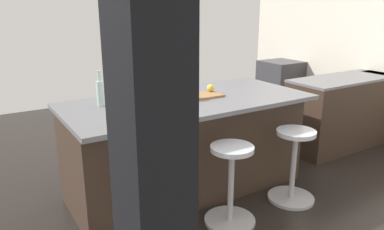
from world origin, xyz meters
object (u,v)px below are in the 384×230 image
at_px(oven_range, 280,87).
at_px(kitchen_island, 187,144).
at_px(apple_green, 195,94).
at_px(cutting_board, 203,96).
at_px(stool_middle, 231,187).
at_px(stool_by_window, 293,168).
at_px(stool_near_camera, 151,212).
at_px(water_bottle, 100,92).
at_px(apple_yellow, 210,88).

xyz_separation_m(oven_range, kitchen_island, (2.81, 1.56, 0.04)).
bearing_deg(oven_range, apple_green, 31.03).
distance_m(oven_range, cutting_board, 3.13).
bearing_deg(stool_middle, stool_by_window, 180.00).
relative_size(kitchen_island, stool_middle, 3.32).
height_order(oven_range, apple_green, apple_green).
bearing_deg(stool_near_camera, oven_range, -147.27).
relative_size(stool_middle, stool_near_camera, 1.00).
height_order(cutting_board, apple_green, apple_green).
distance_m(kitchen_island, stool_near_camera, 1.04).
height_order(apple_green, water_bottle, water_bottle).
relative_size(stool_middle, apple_yellow, 9.59).
relative_size(oven_range, water_bottle, 2.84).
bearing_deg(stool_middle, apple_green, -92.36).
bearing_deg(cutting_board, stool_near_camera, 37.18).
xyz_separation_m(stool_near_camera, cutting_board, (-0.91, -0.69, 0.63)).
height_order(oven_range, apple_yellow, apple_yellow).
relative_size(apple_yellow, water_bottle, 0.23).
height_order(cutting_board, apple_yellow, apple_yellow).
bearing_deg(oven_range, stool_middle, 39.07).
relative_size(stool_by_window, cutting_board, 1.95).
distance_m(kitchen_island, cutting_board, 0.51).
bearing_deg(stool_near_camera, stool_middle, 180.00).
height_order(stool_near_camera, apple_yellow, apple_yellow).
bearing_deg(apple_yellow, apple_green, 28.59).
distance_m(stool_middle, apple_green, 0.91).
bearing_deg(water_bottle, apple_green, 162.09).
bearing_deg(stool_middle, apple_yellow, -111.78).
bearing_deg(stool_by_window, stool_near_camera, 0.00).
xyz_separation_m(stool_middle, cutting_board, (-0.17, -0.69, 0.63)).
relative_size(oven_range, stool_middle, 1.26).
xyz_separation_m(oven_range, stool_by_window, (2.07, 2.28, -0.11)).
bearing_deg(apple_yellow, cutting_board, 27.18).
bearing_deg(cutting_board, kitchen_island, -10.02).
bearing_deg(oven_range, water_bottle, 21.48).
distance_m(cutting_board, apple_yellow, 0.16).
xyz_separation_m(cutting_board, apple_yellow, (-0.14, -0.07, 0.05)).
height_order(cutting_board, water_bottle, water_bottle).
xyz_separation_m(stool_near_camera, apple_yellow, (-1.04, -0.76, 0.68)).
distance_m(stool_by_window, cutting_board, 1.09).
xyz_separation_m(oven_range, stool_middle, (2.81, 2.28, -0.11)).
height_order(apple_yellow, water_bottle, water_bottle).
bearing_deg(water_bottle, stool_near_camera, 92.96).
distance_m(stool_middle, water_bottle, 1.38).
height_order(oven_range, stool_by_window, oven_range).
xyz_separation_m(stool_near_camera, water_bottle, (0.04, -0.87, 0.74)).
distance_m(apple_yellow, water_bottle, 1.09).
xyz_separation_m(apple_green, apple_yellow, (-0.28, -0.15, -0.00)).
bearing_deg(water_bottle, stool_middle, 132.12).
distance_m(kitchen_island, stool_middle, 0.73).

